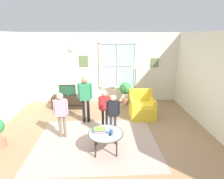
{
  "coord_description": "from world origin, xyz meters",
  "views": [
    {
      "loc": [
        0.05,
        -4.04,
        2.54
      ],
      "look_at": [
        0.27,
        0.64,
        1.1
      ],
      "focal_mm": 28.19,
      "sensor_mm": 36.0,
      "label": 1
    }
  ],
  "objects_px": {
    "coffee_table": "(106,134)",
    "person_pink_shirt": "(61,110)",
    "cup": "(111,132)",
    "person_green_shirt": "(85,94)",
    "book_stack": "(100,130)",
    "remote_near_books": "(111,134)",
    "person_black_shirt": "(113,111)",
    "person_red_shirt": "(105,105)",
    "tv_stand": "(68,102)",
    "armchair": "(142,107)",
    "floor_lamp": "(136,69)",
    "potted_plant_by_window": "(125,90)",
    "television": "(67,90)"
  },
  "relations": [
    {
      "from": "coffee_table",
      "to": "person_pink_shirt",
      "type": "height_order",
      "value": "person_pink_shirt"
    },
    {
      "from": "cup",
      "to": "person_green_shirt",
      "type": "bearing_deg",
      "value": 114.92
    },
    {
      "from": "coffee_table",
      "to": "book_stack",
      "type": "xyz_separation_m",
      "value": [
        -0.14,
        0.05,
        0.07
      ]
    },
    {
      "from": "remote_near_books",
      "to": "person_black_shirt",
      "type": "relative_size",
      "value": 0.12
    },
    {
      "from": "person_green_shirt",
      "to": "remote_near_books",
      "type": "bearing_deg",
      "value": -65.15
    },
    {
      "from": "cup",
      "to": "person_green_shirt",
      "type": "xyz_separation_m",
      "value": [
        -0.69,
        1.49,
        0.38
      ]
    },
    {
      "from": "person_red_shirt",
      "to": "cup",
      "type": "bearing_deg",
      "value": -83.08
    },
    {
      "from": "tv_stand",
      "to": "book_stack",
      "type": "height_order",
      "value": "book_stack"
    },
    {
      "from": "armchair",
      "to": "coffee_table",
      "type": "distance_m",
      "value": 2.1
    },
    {
      "from": "book_stack",
      "to": "person_pink_shirt",
      "type": "xyz_separation_m",
      "value": [
        -0.97,
        0.56,
        0.26
      ]
    },
    {
      "from": "book_stack",
      "to": "cup",
      "type": "bearing_deg",
      "value": -23.26
    },
    {
      "from": "person_green_shirt",
      "to": "person_black_shirt",
      "type": "relative_size",
      "value": 1.24
    },
    {
      "from": "cup",
      "to": "floor_lamp",
      "type": "relative_size",
      "value": 0.06
    },
    {
      "from": "person_green_shirt",
      "to": "potted_plant_by_window",
      "type": "bearing_deg",
      "value": 46.18
    },
    {
      "from": "person_green_shirt",
      "to": "person_black_shirt",
      "type": "xyz_separation_m",
      "value": [
        0.78,
        -0.82,
        -0.17
      ]
    },
    {
      "from": "television",
      "to": "person_pink_shirt",
      "type": "height_order",
      "value": "person_pink_shirt"
    },
    {
      "from": "remote_near_books",
      "to": "armchair",
      "type": "bearing_deg",
      "value": 59.01
    },
    {
      "from": "armchair",
      "to": "floor_lamp",
      "type": "relative_size",
      "value": 0.5
    },
    {
      "from": "person_black_shirt",
      "to": "floor_lamp",
      "type": "bearing_deg",
      "value": 63.73
    },
    {
      "from": "television",
      "to": "person_pink_shirt",
      "type": "bearing_deg",
      "value": -83.27
    },
    {
      "from": "television",
      "to": "potted_plant_by_window",
      "type": "relative_size",
      "value": 0.67
    },
    {
      "from": "book_stack",
      "to": "floor_lamp",
      "type": "xyz_separation_m",
      "value": [
        1.19,
        2.29,
        0.95
      ]
    },
    {
      "from": "cup",
      "to": "potted_plant_by_window",
      "type": "bearing_deg",
      "value": 77.06
    },
    {
      "from": "remote_near_books",
      "to": "person_red_shirt",
      "type": "relative_size",
      "value": 0.13
    },
    {
      "from": "remote_near_books",
      "to": "person_black_shirt",
      "type": "distance_m",
      "value": 0.73
    },
    {
      "from": "armchair",
      "to": "coffee_table",
      "type": "bearing_deg",
      "value": -124.52
    },
    {
      "from": "coffee_table",
      "to": "person_black_shirt",
      "type": "xyz_separation_m",
      "value": [
        0.2,
        0.62,
        0.29
      ]
    },
    {
      "from": "coffee_table",
      "to": "person_pink_shirt",
      "type": "bearing_deg",
      "value": 150.97
    },
    {
      "from": "floor_lamp",
      "to": "potted_plant_by_window",
      "type": "bearing_deg",
      "value": 117.26
    },
    {
      "from": "tv_stand",
      "to": "cup",
      "type": "bearing_deg",
      "value": -61.27
    },
    {
      "from": "coffee_table",
      "to": "cup",
      "type": "xyz_separation_m",
      "value": [
        0.12,
        -0.06,
        0.08
      ]
    },
    {
      "from": "potted_plant_by_window",
      "to": "armchair",
      "type": "bearing_deg",
      "value": -70.3
    },
    {
      "from": "cup",
      "to": "potted_plant_by_window",
      "type": "relative_size",
      "value": 0.13
    },
    {
      "from": "book_stack",
      "to": "person_black_shirt",
      "type": "xyz_separation_m",
      "value": [
        0.33,
        0.57,
        0.22
      ]
    },
    {
      "from": "book_stack",
      "to": "potted_plant_by_window",
      "type": "xyz_separation_m",
      "value": [
        0.92,
        2.81,
        0.06
      ]
    },
    {
      "from": "coffee_table",
      "to": "remote_near_books",
      "type": "xyz_separation_m",
      "value": [
        0.11,
        -0.06,
        0.04
      ]
    },
    {
      "from": "armchair",
      "to": "cup",
      "type": "distance_m",
      "value": 2.09
    },
    {
      "from": "person_black_shirt",
      "to": "potted_plant_by_window",
      "type": "relative_size",
      "value": 1.33
    },
    {
      "from": "book_stack",
      "to": "floor_lamp",
      "type": "distance_m",
      "value": 2.75
    },
    {
      "from": "remote_near_books",
      "to": "person_pink_shirt",
      "type": "bearing_deg",
      "value": 151.08
    },
    {
      "from": "person_pink_shirt",
      "to": "floor_lamp",
      "type": "height_order",
      "value": "floor_lamp"
    },
    {
      "from": "armchair",
      "to": "potted_plant_by_window",
      "type": "xyz_separation_m",
      "value": [
        -0.4,
        1.13,
        0.23
      ]
    },
    {
      "from": "tv_stand",
      "to": "person_red_shirt",
      "type": "bearing_deg",
      "value": -49.81
    },
    {
      "from": "person_black_shirt",
      "to": "floor_lamp",
      "type": "distance_m",
      "value": 2.06
    },
    {
      "from": "armchair",
      "to": "person_green_shirt",
      "type": "distance_m",
      "value": 1.88
    },
    {
      "from": "coffee_table",
      "to": "person_black_shirt",
      "type": "relative_size",
      "value": 0.7
    },
    {
      "from": "coffee_table",
      "to": "potted_plant_by_window",
      "type": "relative_size",
      "value": 0.93
    },
    {
      "from": "tv_stand",
      "to": "television",
      "type": "distance_m",
      "value": 0.44
    },
    {
      "from": "coffee_table",
      "to": "person_red_shirt",
      "type": "height_order",
      "value": "person_red_shirt"
    },
    {
      "from": "coffee_table",
      "to": "television",
      "type": "bearing_deg",
      "value": 117.31
    }
  ]
}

